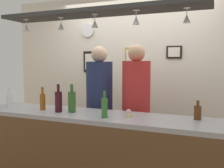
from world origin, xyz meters
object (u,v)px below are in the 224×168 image
bottle_beer_brown_stubby (198,112)px  person_middle_navy_shirt (99,100)px  person_right_red_shirt (136,102)px  bottle_beer_green_import (105,107)px  wall_clock (88,30)px  cupcake (129,113)px  picture_frame_caricature (91,62)px  bottle_beer_amber_tall (43,101)px  picture_frame_upper_small (174,52)px  picture_frame_crest (131,56)px  bottle_champagne_green (72,101)px  bottle_soda_clear (9,99)px  bottle_wine_dark_red (58,101)px

bottle_beer_brown_stubby → person_middle_navy_shirt: bearing=158.9°
person_right_red_shirt → bottle_beer_green_import: size_ratio=6.75×
person_right_red_shirt → wall_clock: 1.66m
person_middle_navy_shirt → cupcake: person_middle_navy_shirt is taller
person_middle_navy_shirt → picture_frame_caricature: person_middle_navy_shirt is taller
person_right_red_shirt → wall_clock: wall_clock is taller
bottle_beer_amber_tall → cupcake: bearing=1.5°
person_middle_navy_shirt → picture_frame_upper_small: 1.30m
person_middle_navy_shirt → bottle_beer_brown_stubby: 1.32m
cupcake → picture_frame_crest: size_ratio=0.30×
bottle_champagne_green → wall_clock: (-0.55, 1.41, 0.93)m
bottle_beer_green_import → bottle_soda_clear: (-1.28, 0.09, -0.01)m
bottle_soda_clear → picture_frame_caricature: (0.36, 1.43, 0.45)m
cupcake → bottle_soda_clear: bearing=-178.9°
picture_frame_upper_small → bottle_champagne_green: bearing=-121.0°
bottle_wine_dark_red → bottle_soda_clear: bottle_wine_dark_red is taller
bottle_soda_clear → picture_frame_upper_small: 2.30m
bottle_soda_clear → cupcake: size_ratio=2.95×
bottle_champagne_green → bottle_wine_dark_red: bearing=-162.6°
cupcake → picture_frame_upper_small: 1.56m
bottle_beer_brown_stubby → bottle_champagne_green: 1.27m
bottle_beer_green_import → picture_frame_crest: size_ratio=1.00×
cupcake → wall_clock: (-1.18, 1.40, 1.02)m
bottle_beer_amber_tall → picture_frame_caricature: bearing=95.1°
person_middle_navy_shirt → picture_frame_upper_small: picture_frame_upper_small is taller
bottle_beer_amber_tall → cupcake: size_ratio=3.33×
bottle_wine_dark_red → wall_clock: bearing=105.6°
bottle_wine_dark_red → picture_frame_upper_small: (0.99, 1.46, 0.56)m
bottle_champagne_green → picture_frame_caricature: (-0.50, 1.41, 0.42)m
bottle_beer_amber_tall → picture_frame_crest: size_ratio=1.00×
bottle_wine_dark_red → bottle_soda_clear: size_ratio=1.30×
bottle_beer_green_import → cupcake: bottle_beer_green_import is taller
picture_frame_caricature → bottle_beer_amber_tall: bearing=-84.9°
picture_frame_crest → picture_frame_caricature: 0.70m
bottle_wine_dark_red → bottle_beer_amber_tall: size_ratio=1.15×
cupcake → wall_clock: wall_clock is taller
bottle_beer_green_import → bottle_soda_clear: bearing=176.1°
picture_frame_upper_small → bottle_beer_green_import: bearing=-105.5°
person_right_red_shirt → bottle_beer_amber_tall: person_right_red_shirt is taller
bottle_champagne_green → picture_frame_crest: (0.19, 1.41, 0.51)m
person_right_red_shirt → cupcake: bearing=-79.8°
person_right_red_shirt → picture_frame_caricature: bearing=142.2°
bottle_soda_clear → bottle_champagne_green: bearing=1.3°
person_right_red_shirt → bottle_beer_green_import: 0.74m
bottle_wine_dark_red → cupcake: 0.78m
picture_frame_crest → cupcake: bearing=-72.6°
person_middle_navy_shirt → bottle_wine_dark_red: person_middle_navy_shirt is taller
person_middle_navy_shirt → cupcake: size_ratio=22.40×
bottle_beer_brown_stubby → bottle_beer_amber_tall: bearing=-174.3°
person_middle_navy_shirt → bottle_soda_clear: 1.09m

